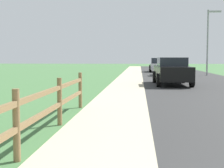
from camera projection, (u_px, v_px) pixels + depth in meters
ground_plane at (143, 78)px, 25.68m from camera, size 120.00×120.00×0.00m
road_asphalt at (185, 77)px, 27.39m from camera, size 7.00×66.00×0.01m
curb_concrete at (106, 76)px, 27.91m from camera, size 6.00×66.00×0.01m
grass_verge at (89, 76)px, 28.03m from camera, size 5.00×66.00×0.00m
rail_fence at (16, 120)px, 4.98m from camera, size 0.11×11.01×1.11m
parked_suv_black at (172, 71)px, 19.34m from camera, size 2.08×4.95×1.58m
parked_car_white at (170, 67)px, 29.15m from camera, size 2.17×4.56×1.55m
parked_car_silver at (158, 65)px, 36.95m from camera, size 2.07×4.52×1.54m
street_lamp at (209, 36)px, 28.87m from camera, size 1.17×0.20×5.68m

